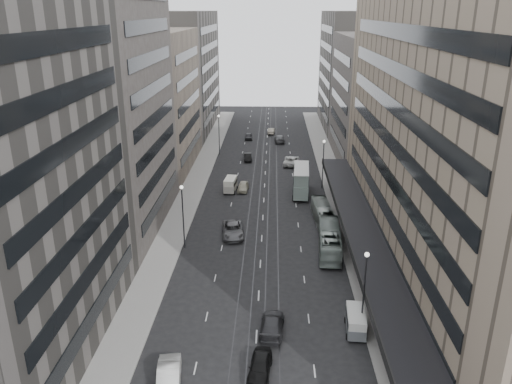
# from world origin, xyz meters

# --- Properties ---
(ground) EXTENTS (220.00, 220.00, 0.00)m
(ground) POSITION_xyz_m (0.00, 0.00, 0.00)
(ground) COLOR black
(ground) RESTS_ON ground
(sidewalk_right) EXTENTS (4.00, 125.00, 0.15)m
(sidewalk_right) POSITION_xyz_m (12.00, 37.50, 0.07)
(sidewalk_right) COLOR gray
(sidewalk_right) RESTS_ON ground
(sidewalk_left) EXTENTS (4.00, 125.00, 0.15)m
(sidewalk_left) POSITION_xyz_m (-12.00, 37.50, 0.07)
(sidewalk_left) COLOR gray
(sidewalk_left) RESTS_ON ground
(department_store) EXTENTS (19.20, 60.00, 30.00)m
(department_store) POSITION_xyz_m (21.45, 8.00, 14.95)
(department_store) COLOR #7E6E5C
(department_store) RESTS_ON ground
(building_right_mid) EXTENTS (15.00, 28.00, 24.00)m
(building_right_mid) POSITION_xyz_m (21.50, 52.00, 12.00)
(building_right_mid) COLOR #46413D
(building_right_mid) RESTS_ON ground
(building_right_far) EXTENTS (15.00, 32.00, 28.00)m
(building_right_far) POSITION_xyz_m (21.50, 82.00, 14.00)
(building_right_far) COLOR #605C57
(building_right_far) RESTS_ON ground
(building_left_b) EXTENTS (15.00, 26.00, 34.00)m
(building_left_b) POSITION_xyz_m (-21.50, 19.00, 17.00)
(building_left_b) COLOR #46413D
(building_left_b) RESTS_ON ground
(building_left_c) EXTENTS (15.00, 28.00, 25.00)m
(building_left_c) POSITION_xyz_m (-21.50, 46.00, 12.50)
(building_left_c) COLOR gray
(building_left_c) RESTS_ON ground
(building_left_d) EXTENTS (15.00, 38.00, 28.00)m
(building_left_d) POSITION_xyz_m (-21.50, 79.00, 14.00)
(building_left_d) COLOR #605C57
(building_left_d) RESTS_ON ground
(lamp_right_near) EXTENTS (0.44, 0.44, 8.32)m
(lamp_right_near) POSITION_xyz_m (9.70, -5.00, 5.20)
(lamp_right_near) COLOR #262628
(lamp_right_near) RESTS_ON ground
(lamp_right_far) EXTENTS (0.44, 0.44, 8.32)m
(lamp_right_far) POSITION_xyz_m (9.70, 35.00, 5.20)
(lamp_right_far) COLOR #262628
(lamp_right_far) RESTS_ON ground
(lamp_left_near) EXTENTS (0.44, 0.44, 8.32)m
(lamp_left_near) POSITION_xyz_m (-9.70, 12.00, 5.20)
(lamp_left_near) COLOR #262628
(lamp_left_near) RESTS_ON ground
(lamp_left_far) EXTENTS (0.44, 0.44, 8.32)m
(lamp_left_far) POSITION_xyz_m (-9.70, 55.00, 5.20)
(lamp_left_far) COLOR #262628
(lamp_left_far) RESTS_ON ground
(bus_near) EXTENTS (3.28, 10.90, 2.99)m
(bus_near) POSITION_xyz_m (8.50, 11.67, 1.50)
(bus_near) COLOR gray
(bus_near) RESTS_ON ground
(bus_far) EXTENTS (2.78, 9.65, 2.66)m
(bus_far) POSITION_xyz_m (8.50, 20.47, 1.33)
(bus_far) COLOR gray
(bus_far) RESTS_ON ground
(double_decker) EXTENTS (2.98, 8.45, 4.55)m
(double_decker) POSITION_xyz_m (5.97, 31.77, 2.46)
(double_decker) COLOR gray
(double_decker) RESTS_ON ground
(vw_microbus) EXTENTS (2.04, 4.04, 2.12)m
(vw_microbus) POSITION_xyz_m (9.20, -4.92, 1.18)
(vw_microbus) COLOR #565A5D
(vw_microbus) RESTS_ON ground
(panel_van) EXTENTS (2.17, 3.93, 2.38)m
(panel_van) POSITION_xyz_m (-5.56, 32.68, 1.31)
(panel_van) COLOR #B7B3A5
(panel_van) RESTS_ON ground
(sedan_0) EXTENTS (2.22, 4.54, 1.49)m
(sedan_0) POSITION_xyz_m (0.46, -10.94, 0.75)
(sedan_0) COLOR black
(sedan_0) RESTS_ON ground
(sedan_1) EXTENTS (2.48, 5.34, 1.70)m
(sedan_1) POSITION_xyz_m (-6.76, -12.69, 0.85)
(sedan_1) COLOR silver
(sedan_1) RESTS_ON ground
(sedan_2) EXTENTS (3.40, 6.17, 1.64)m
(sedan_2) POSITION_xyz_m (-3.85, 15.68, 0.82)
(sedan_2) COLOR #605F62
(sedan_2) RESTS_ON ground
(sedan_3) EXTENTS (2.57, 5.41, 1.52)m
(sedan_3) POSITION_xyz_m (1.42, -5.19, 0.76)
(sedan_3) COLOR #262629
(sedan_3) RESTS_ON ground
(sedan_4) EXTENTS (1.86, 4.28, 1.44)m
(sedan_4) POSITION_xyz_m (-3.54, 33.22, 0.72)
(sedan_4) COLOR #ABA68E
(sedan_4) RESTS_ON ground
(sedan_5) EXTENTS (1.81, 4.28, 1.38)m
(sedan_5) POSITION_xyz_m (-3.65, 50.91, 0.69)
(sedan_5) COLOR black
(sedan_5) RESTS_ON ground
(sedan_6) EXTENTS (3.44, 6.31, 1.68)m
(sedan_6) POSITION_xyz_m (4.96, 48.36, 0.84)
(sedan_6) COLOR silver
(sedan_6) RESTS_ON ground
(sedan_7) EXTENTS (2.38, 5.48, 1.57)m
(sedan_7) POSITION_xyz_m (2.87, 65.99, 0.78)
(sedan_7) COLOR slate
(sedan_7) RESTS_ON ground
(sedan_8) EXTENTS (1.78, 4.08, 1.37)m
(sedan_8) POSITION_xyz_m (-4.30, 68.25, 0.68)
(sedan_8) COLOR #262628
(sedan_8) RESTS_ON ground
(sedan_9) EXTENTS (1.83, 4.30, 1.38)m
(sedan_9) POSITION_xyz_m (1.00, 73.93, 0.69)
(sedan_9) COLOR beige
(sedan_9) RESTS_ON ground
(pedestrian) EXTENTS (0.74, 0.61, 1.74)m
(pedestrian) POSITION_xyz_m (12.57, -7.95, 1.02)
(pedestrian) COLOR black
(pedestrian) RESTS_ON sidewalk_right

